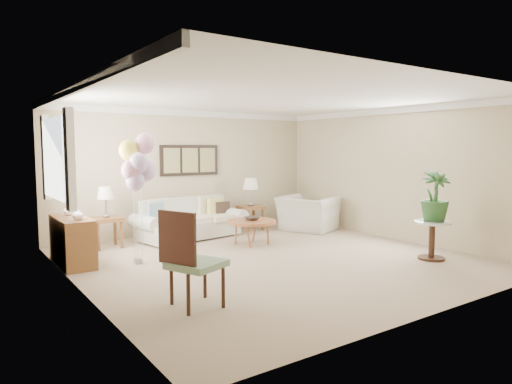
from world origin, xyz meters
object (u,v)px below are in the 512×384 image
accent_chair (190,257)px  balloon_cluster (137,164)px  sofa (190,223)px  coffee_table (252,222)px  armchair (307,214)px

accent_chair → balloon_cluster: balloon_cluster is taller
accent_chair → balloon_cluster: size_ratio=0.55×
accent_chair → sofa: bearing=63.8°
coffee_table → balloon_cluster: bearing=-176.1°
coffee_table → armchair: bearing=16.9°
armchair → accent_chair: size_ratio=1.03×
coffee_table → sofa: bearing=118.8°
armchair → accent_chair: bearing=104.4°
coffee_table → balloon_cluster: balloon_cluster is taller
armchair → balloon_cluster: bearing=79.9°
sofa → balloon_cluster: (-1.56, -1.38, 1.25)m
sofa → balloon_cluster: size_ratio=1.13×
armchair → accent_chair: (-4.33, -2.98, 0.21)m
coffee_table → armchair: (1.86, 0.57, -0.06)m
coffee_table → armchair: armchair is taller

